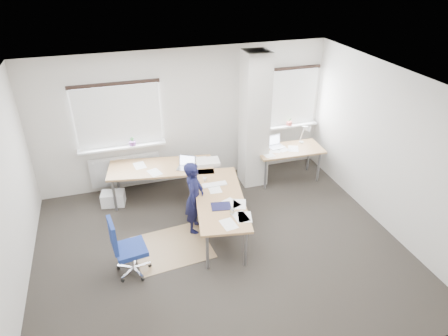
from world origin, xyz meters
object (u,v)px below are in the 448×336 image
object	(u,v)px
task_chair	(129,258)
desk_side	(289,150)
desk_main	(191,182)
person	(194,197)

from	to	relation	value
task_chair	desk_side	bearing A→B (deg)	20.91
desk_main	desk_side	xyz separation A→B (m)	(2.28, 0.66, -0.01)
desk_side	person	xyz separation A→B (m)	(-2.33, -1.13, -0.01)
task_chair	person	bearing A→B (deg)	25.22
desk_main	person	xyz separation A→B (m)	(-0.05, -0.47, -0.02)
desk_side	person	size ratio (longest dim) A/B	1.06
desk_main	desk_side	bearing A→B (deg)	26.15
desk_side	person	bearing A→B (deg)	-151.77
desk_main	desk_side	world-z (taller)	desk_side
person	task_chair	bearing A→B (deg)	148.64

